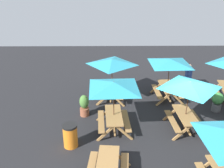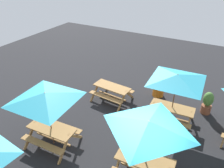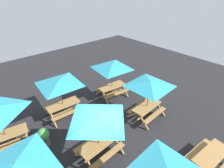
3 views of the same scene
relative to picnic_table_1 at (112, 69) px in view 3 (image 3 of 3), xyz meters
name	(u,v)px [view 3 (image 3 of 3)]	position (x,y,z in m)	size (l,w,h in m)	color
ground_plane	(102,152)	(3.31, 3.15, -1.99)	(28.48, 28.48, 0.00)	#232326
picnic_table_1	(112,69)	(0.00, 0.00, 0.00)	(2.81, 2.81, 2.34)	#A87A44
picnic_table_2	(211,157)	(0.47, 6.54, -1.43)	(1.90, 1.66, 0.81)	#A87A44
picnic_table_3	(149,87)	(-0.05, 2.86, 0.00)	(2.82, 2.82, 2.34)	#A87A44
picnic_table_6	(60,85)	(3.34, -0.31, 0.00)	(2.82, 2.82, 2.34)	#A87A44
picnic_table_7	(98,121)	(3.48, 3.16, 0.00)	(2.10, 2.10, 2.34)	#A87A44
potted_plant_0	(43,137)	(5.08, 1.11, -1.43)	(0.57, 0.57, 1.00)	#59595B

